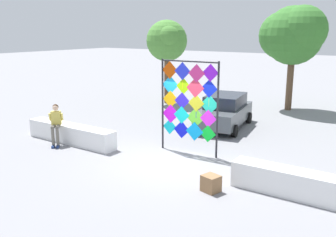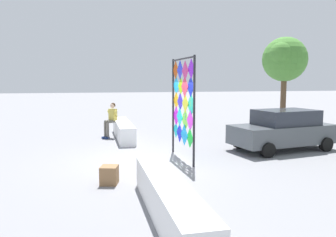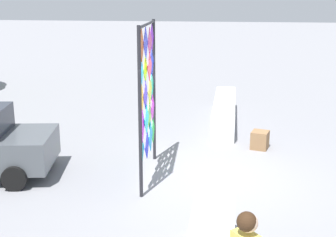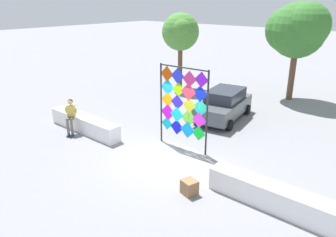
% 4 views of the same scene
% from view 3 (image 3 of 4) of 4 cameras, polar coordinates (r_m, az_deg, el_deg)
% --- Properties ---
extents(ground, '(120.00, 120.00, 0.00)m').
position_cam_3_polar(ground, '(10.17, 4.53, -7.15)').
color(ground, gray).
extents(plaza_ledge_right, '(4.22, 0.63, 0.71)m').
position_cam_3_polar(plaza_ledge_right, '(14.35, 6.93, 0.88)').
color(plaza_ledge_right, white).
rests_on(plaza_ledge_right, ground).
extents(kite_display_rack, '(2.23, 0.18, 3.29)m').
position_cam_3_polar(kite_display_rack, '(9.66, -2.51, 3.36)').
color(kite_display_rack, '#232328').
rests_on(kite_display_rack, ground).
extents(cardboard_box_large, '(0.53, 0.51, 0.46)m').
position_cam_3_polar(cardboard_box_large, '(12.10, 11.20, -2.59)').
color(cardboard_box_large, olive).
rests_on(cardboard_box_large, ground).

